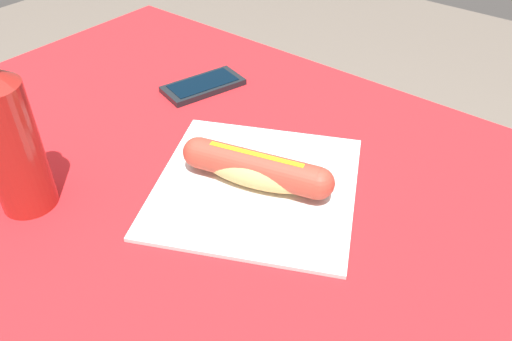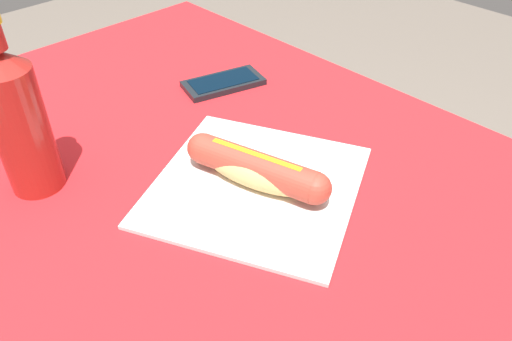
% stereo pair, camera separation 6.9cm
% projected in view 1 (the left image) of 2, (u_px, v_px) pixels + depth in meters
% --- Properties ---
extents(dining_table, '(1.25, 0.84, 0.78)m').
position_uv_depth(dining_table, '(233.00, 268.00, 0.78)').
color(dining_table, brown).
rests_on(dining_table, ground).
extents(paper_wrapper, '(0.37, 0.37, 0.01)m').
position_uv_depth(paper_wrapper, '(256.00, 186.00, 0.71)').
color(paper_wrapper, silver).
rests_on(paper_wrapper, dining_table).
extents(hot_dog, '(0.21, 0.10, 0.05)m').
position_uv_depth(hot_dog, '(256.00, 169.00, 0.69)').
color(hot_dog, '#DBB26B').
rests_on(hot_dog, paper_wrapper).
extents(cell_phone, '(0.11, 0.16, 0.01)m').
position_uv_depth(cell_phone, '(203.00, 85.00, 0.93)').
color(cell_phone, black).
rests_on(cell_phone, dining_table).
extents(soda_bottle, '(0.07, 0.07, 0.25)m').
position_uv_depth(soda_bottle, '(7.00, 137.00, 0.62)').
color(soda_bottle, maroon).
rests_on(soda_bottle, dining_table).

